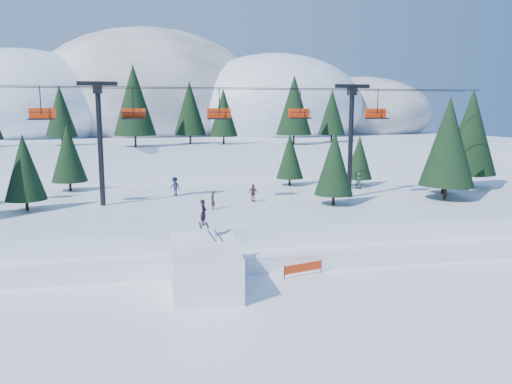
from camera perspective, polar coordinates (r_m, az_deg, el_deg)
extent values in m
plane|color=white|center=(27.53, -1.48, -12.85)|extent=(160.00, 160.00, 0.00)
cube|color=white|center=(44.33, -5.33, -2.70)|extent=(70.00, 22.00, 2.50)
cube|color=white|center=(34.85, -3.67, -7.15)|extent=(70.00, 6.00, 1.10)
cube|color=white|center=(93.57, -8.40, 4.54)|extent=(110.00, 60.00, 6.00)
ellipsoid|color=white|center=(100.08, -25.05, 8.93)|extent=(36.00, 32.40, 19.80)
ellipsoid|color=#605B59|center=(103.25, -12.18, 10.56)|extent=(44.00, 39.60, 26.40)
ellipsoid|color=white|center=(97.75, 2.19, 9.77)|extent=(34.00, 30.60, 19.72)
ellipsoid|color=#605B59|center=(109.63, 11.81, 8.84)|extent=(30.00, 27.00, 15.00)
cylinder|color=black|center=(64.75, -13.61, 5.68)|extent=(0.26, 0.26, 1.42)
cone|color=black|center=(64.67, -13.78, 10.17)|extent=(5.27, 5.27, 8.72)
cylinder|color=black|center=(68.19, -3.71, 5.92)|extent=(0.26, 0.26, 1.04)
cone|color=black|center=(68.09, -3.74, 9.05)|extent=(3.87, 3.87, 6.39)
cylinder|color=black|center=(67.69, 4.33, 5.99)|extent=(0.26, 0.26, 1.29)
cone|color=black|center=(67.60, 4.38, 9.89)|extent=(4.78, 4.78, 7.91)
cylinder|color=black|center=(70.27, -21.28, 5.44)|extent=(0.26, 0.26, 1.09)
cone|color=black|center=(70.17, -21.46, 8.60)|extent=(4.04, 4.04, 6.69)
cylinder|color=black|center=(73.98, 8.60, 6.09)|extent=(0.26, 0.26, 1.06)
cone|color=black|center=(73.89, 8.67, 9.02)|extent=(3.93, 3.93, 6.50)
cylinder|color=black|center=(69.74, -7.51, 5.99)|extent=(0.26, 0.26, 1.19)
cone|color=black|center=(69.65, -7.59, 9.49)|extent=(4.42, 4.42, 7.31)
cube|color=white|center=(28.91, -5.83, -9.10)|extent=(3.80, 4.69, 2.57)
cube|color=white|center=(30.46, -6.22, -5.54)|extent=(3.80, 1.64, 0.91)
imported|color=black|center=(29.65, -6.02, -2.31)|extent=(0.53, 0.65, 1.54)
cube|color=black|center=(29.80, -6.37, -3.80)|extent=(0.11, 1.65, 0.03)
cube|color=black|center=(29.83, -5.61, -3.78)|extent=(0.11, 1.65, 0.03)
cylinder|color=black|center=(43.55, -17.37, 5.02)|extent=(0.44, 0.44, 10.00)
cube|color=black|center=(43.52, -17.69, 11.73)|extent=(3.20, 0.35, 0.35)
cube|color=black|center=(43.50, -17.66, 11.14)|extent=(0.70, 0.70, 0.70)
cylinder|color=black|center=(46.57, 10.75, 5.51)|extent=(0.44, 0.44, 10.00)
cube|color=black|center=(46.54, 10.94, 11.79)|extent=(3.20, 0.35, 0.35)
cube|color=black|center=(46.52, 10.93, 11.24)|extent=(0.70, 0.70, 0.70)
cylinder|color=black|center=(42.49, -2.65, 11.81)|extent=(46.00, 0.06, 0.06)
cylinder|color=black|center=(44.86, -3.10, 11.66)|extent=(46.00, 0.06, 0.06)
cylinder|color=black|center=(42.96, -23.42, 9.58)|extent=(0.08, 0.08, 2.20)
cube|color=black|center=(42.95, -23.30, 7.65)|extent=(2.00, 0.75, 0.12)
cube|color=red|center=(43.32, -23.23, 8.26)|extent=(2.00, 0.10, 0.85)
cylinder|color=black|center=(42.61, -23.45, 8.38)|extent=(2.00, 0.06, 0.06)
cylinder|color=black|center=(44.45, -13.89, 10.02)|extent=(0.08, 0.08, 2.20)
cube|color=black|center=(44.45, -13.82, 8.15)|extent=(2.00, 0.75, 0.12)
cube|color=red|center=(44.82, -13.82, 8.73)|extent=(2.00, 0.10, 0.85)
cylinder|color=black|center=(44.09, -13.87, 8.86)|extent=(2.00, 0.06, 0.06)
cylinder|color=black|center=(42.30, -4.22, 10.31)|extent=(0.08, 0.08, 2.20)
cube|color=black|center=(42.29, -4.19, 8.35)|extent=(2.00, 0.75, 0.12)
cube|color=red|center=(42.67, -4.26, 8.96)|extent=(2.00, 0.10, 0.85)
cylinder|color=black|center=(41.94, -4.15, 9.09)|extent=(2.00, 0.06, 0.06)
cylinder|color=black|center=(46.18, 5.10, 10.20)|extent=(0.08, 0.08, 2.20)
cube|color=black|center=(46.18, 5.07, 8.40)|extent=(2.00, 0.75, 0.12)
cube|color=red|center=(46.54, 4.95, 8.96)|extent=(2.00, 0.10, 0.85)
cylinder|color=black|center=(45.84, 5.20, 9.08)|extent=(2.00, 0.06, 0.06)
cylinder|color=black|center=(46.15, 13.74, 9.98)|extent=(0.08, 0.08, 2.20)
cube|color=black|center=(46.15, 13.68, 8.18)|extent=(2.00, 0.75, 0.12)
cube|color=red|center=(46.49, 13.50, 8.75)|extent=(2.00, 0.10, 0.85)
cylinder|color=black|center=(45.83, 13.89, 8.86)|extent=(2.00, 0.06, 0.06)
cylinder|color=black|center=(48.07, 20.81, -0.05)|extent=(0.26, 0.26, 1.28)
cone|color=black|center=(47.60, 21.12, 5.41)|extent=(4.77, 4.77, 7.89)
cylinder|color=black|center=(51.66, 20.54, 0.32)|extent=(0.26, 0.26, 0.85)
cone|color=black|center=(51.31, 20.73, 3.66)|extent=(3.15, 3.15, 5.20)
cylinder|color=black|center=(56.60, 23.06, 1.19)|extent=(0.26, 0.26, 1.42)
cone|color=black|center=(56.19, 23.39, 6.32)|extent=(5.28, 5.28, 8.73)
cylinder|color=black|center=(54.50, 11.63, 1.10)|extent=(0.26, 0.26, 0.75)
cone|color=black|center=(54.20, 11.72, 3.92)|extent=(2.80, 2.80, 4.63)
cylinder|color=black|center=(53.37, -20.46, 0.64)|extent=(0.26, 0.26, 0.93)
cone|color=black|center=(53.01, -20.66, 4.21)|extent=(3.47, 3.47, 5.73)
cylinder|color=black|center=(53.78, 3.86, 1.18)|extent=(0.26, 0.26, 0.78)
cone|color=black|center=(53.47, 3.89, 4.15)|extent=(2.91, 2.91, 4.81)
cylinder|color=black|center=(43.99, -24.70, -1.37)|extent=(0.26, 0.26, 0.86)
cone|color=black|center=(43.58, -24.97, 2.60)|extent=(3.19, 3.19, 5.28)
cylinder|color=black|center=(42.94, 8.82, -0.86)|extent=(0.26, 0.26, 0.88)
cone|color=black|center=(42.51, 8.93, 3.31)|extent=(3.26, 3.26, 5.40)
imported|color=#472222|center=(43.78, -0.31, -0.12)|extent=(0.92, 0.90, 1.55)
imported|color=#1F392A|center=(52.34, 11.68, 1.30)|extent=(0.84, 0.98, 1.70)
imported|color=#222243|center=(47.70, -9.24, 0.66)|extent=(1.29, 1.24, 1.76)
imported|color=#41341B|center=(40.47, -4.98, -0.93)|extent=(0.57, 0.66, 1.53)
cylinder|color=black|center=(31.44, 3.26, -9.15)|extent=(0.06, 0.06, 0.90)
cylinder|color=black|center=(32.93, 7.46, -8.37)|extent=(0.06, 0.06, 0.90)
cube|color=red|center=(32.13, 5.42, -8.59)|extent=(2.69, 0.87, 0.55)
cylinder|color=black|center=(35.53, 11.52, -7.17)|extent=(0.06, 0.06, 0.90)
cylinder|color=black|center=(36.93, 15.36, -6.68)|extent=(0.06, 0.06, 0.90)
cube|color=red|center=(36.18, 13.48, -6.77)|extent=(2.79, 0.36, 0.55)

